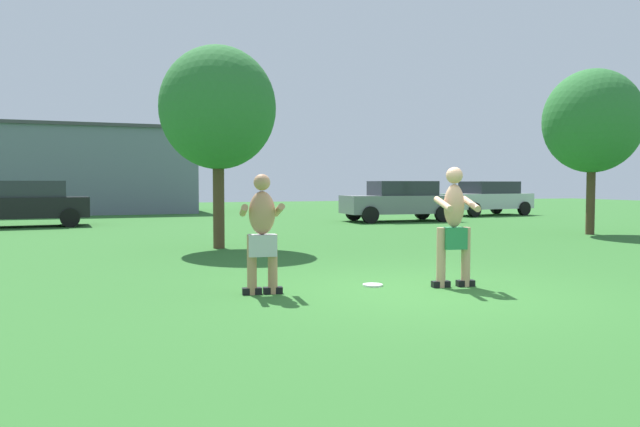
# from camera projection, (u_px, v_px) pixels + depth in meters

# --- Properties ---
(ground_plane) EXTENTS (80.00, 80.00, 0.00)m
(ground_plane) POSITION_uv_depth(u_px,v_px,m) (425.00, 291.00, 8.28)
(ground_plane) COLOR #2D6628
(player_near) EXTENTS (0.66, 0.66, 1.73)m
(player_near) POSITION_uv_depth(u_px,v_px,m) (454.00, 224.00, 8.59)
(player_near) COLOR black
(player_near) RESTS_ON ground_plane
(player_in_gray) EXTENTS (0.64, 0.64, 1.62)m
(player_in_gray) POSITION_uv_depth(u_px,v_px,m) (262.00, 231.00, 8.04)
(player_in_gray) COLOR black
(player_in_gray) RESTS_ON ground_plane
(frisbee) EXTENTS (0.29, 0.29, 0.03)m
(frisbee) POSITION_uv_depth(u_px,v_px,m) (373.00, 285.00, 8.73)
(frisbee) COLOR white
(frisbee) RESTS_ON ground_plane
(car_black_near_post) EXTENTS (4.41, 2.27, 1.58)m
(car_black_near_post) POSITION_uv_depth(u_px,v_px,m) (23.00, 203.00, 20.52)
(car_black_near_post) COLOR black
(car_black_near_post) RESTS_ON ground_plane
(car_gray_mid_lot) EXTENTS (4.41, 2.25, 1.58)m
(car_gray_mid_lot) POSITION_uv_depth(u_px,v_px,m) (399.00, 200.00, 23.55)
(car_gray_mid_lot) COLOR slate
(car_gray_mid_lot) RESTS_ON ground_plane
(car_silver_far_end) EXTENTS (4.48, 2.44, 1.58)m
(car_silver_far_end) POSITION_uv_depth(u_px,v_px,m) (487.00, 198.00, 28.03)
(car_silver_far_end) COLOR silver
(car_silver_far_end) RESTS_ON ground_plane
(outbuilding_behind_lot) EXTENTS (13.24, 5.89, 4.30)m
(outbuilding_behind_lot) POSITION_uv_depth(u_px,v_px,m) (61.00, 170.00, 29.81)
(outbuilding_behind_lot) COLOR slate
(outbuilding_behind_lot) RESTS_ON ground_plane
(tree_left_field) EXTENTS (2.78, 2.78, 4.80)m
(tree_left_field) POSITION_uv_depth(u_px,v_px,m) (592.00, 121.00, 17.36)
(tree_left_field) COLOR #4C3823
(tree_left_field) RESTS_ON ground_plane
(tree_right_field) EXTENTS (2.64, 2.64, 4.61)m
(tree_right_field) POSITION_uv_depth(u_px,v_px,m) (218.00, 108.00, 13.62)
(tree_right_field) COLOR #4C3823
(tree_right_field) RESTS_ON ground_plane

